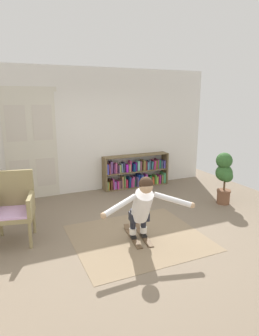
{
  "coord_description": "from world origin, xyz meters",
  "views": [
    {
      "loc": [
        -2.01,
        -3.99,
        2.22
      ],
      "look_at": [
        -0.07,
        0.36,
        1.05
      ],
      "focal_mm": 30.76,
      "sensor_mm": 36.0,
      "label": 1
    }
  ],
  "objects_px": {
    "bookshelf": "(136,173)",
    "wicker_chair": "(14,205)",
    "skis_pair": "(138,235)",
    "potted_plant": "(224,174)",
    "person_skier": "(142,205)"
  },
  "relations": [
    {
      "from": "bookshelf",
      "to": "skis_pair",
      "type": "distance_m",
      "value": 2.77
    },
    {
      "from": "bookshelf",
      "to": "potted_plant",
      "type": "bearing_deg",
      "value": -57.19
    },
    {
      "from": "bookshelf",
      "to": "wicker_chair",
      "type": "height_order",
      "value": "wicker_chair"
    },
    {
      "from": "potted_plant",
      "to": "person_skier",
      "type": "xyz_separation_m",
      "value": [
        -2.37,
        -0.88,
        -0.0
      ]
    },
    {
      "from": "skis_pair",
      "to": "person_skier",
      "type": "height_order",
      "value": "person_skier"
    },
    {
      "from": "wicker_chair",
      "to": "skis_pair",
      "type": "xyz_separation_m",
      "value": [
        1.81,
        -0.71,
        -0.56
      ]
    },
    {
      "from": "wicker_chair",
      "to": "potted_plant",
      "type": "bearing_deg",
      "value": -0.73
    },
    {
      "from": "skis_pair",
      "to": "wicker_chair",
      "type": "bearing_deg",
      "value": 158.66
    },
    {
      "from": "potted_plant",
      "to": "skis_pair",
      "type": "xyz_separation_m",
      "value": [
        -2.34,
        -0.66,
        -0.62
      ]
    },
    {
      "from": "bookshelf",
      "to": "person_skier",
      "type": "bearing_deg",
      "value": -113.49
    },
    {
      "from": "bookshelf",
      "to": "potted_plant",
      "type": "height_order",
      "value": "potted_plant"
    },
    {
      "from": "bookshelf",
      "to": "skis_pair",
      "type": "bearing_deg",
      "value": -114.78
    },
    {
      "from": "bookshelf",
      "to": "wicker_chair",
      "type": "xyz_separation_m",
      "value": [
        -2.97,
        -1.79,
        0.23
      ]
    },
    {
      "from": "skis_pair",
      "to": "person_skier",
      "type": "distance_m",
      "value": 0.66
    },
    {
      "from": "wicker_chair",
      "to": "skis_pair",
      "type": "relative_size",
      "value": 1.37
    }
  ]
}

